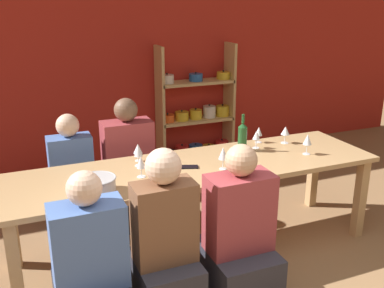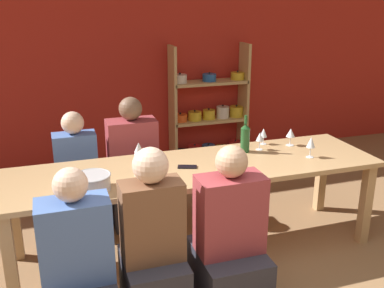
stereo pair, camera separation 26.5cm
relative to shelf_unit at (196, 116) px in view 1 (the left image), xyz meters
name	(u,v)px [view 1 (the left image)]	position (x,y,z in m)	size (l,w,h in m)	color
wall_back_red	(112,57)	(-1.02, 0.20, 0.79)	(8.80, 0.06, 2.70)	red
shelf_unit	(196,116)	(0.00, 0.00, 0.00)	(1.00, 0.30, 1.48)	tan
dining_table	(197,175)	(-0.90, -2.12, 0.12)	(3.00, 0.83, 0.77)	tan
mixing_bowl	(98,185)	(-1.73, -2.34, 0.26)	(0.26, 0.26, 0.11)	#B7BABC
wine_bottle_green	(242,136)	(-0.39, -1.94, 0.33)	(0.08, 0.08, 0.33)	#1E4C23
wine_glass_empty_a	(141,163)	(-1.38, -2.18, 0.31)	(0.07, 0.07, 0.17)	white
wine_glass_empty_b	(223,154)	(-0.74, -2.27, 0.33)	(0.07, 0.07, 0.18)	white
wine_glass_red_a	(307,140)	(0.07, -2.23, 0.33)	(0.07, 0.07, 0.18)	white
wine_glass_red_b	(259,132)	(-0.14, -1.80, 0.30)	(0.07, 0.07, 0.15)	white
wine_glass_white_a	(285,131)	(0.07, -1.90, 0.31)	(0.08, 0.08, 0.16)	white
wine_glass_white_b	(138,152)	(-1.33, -1.95, 0.32)	(0.07, 0.07, 0.17)	white
wine_glass_empty_c	(256,136)	(-0.25, -1.93, 0.32)	(0.07, 0.07, 0.16)	white
wine_glass_red_c	(138,149)	(-1.30, -1.84, 0.30)	(0.07, 0.07, 0.15)	white
cell_phone	(189,167)	(-0.98, -2.14, 0.21)	(0.16, 0.12, 0.01)	black
person_near_a	(238,250)	(-0.92, -2.87, -0.14)	(0.43, 0.54, 1.18)	#2D2D38
person_far_a	(73,189)	(-1.79, -1.38, -0.16)	(0.38, 0.47, 1.10)	#2D2D38
person_near_b	(92,286)	(-1.90, -2.88, -0.15)	(0.42, 0.53, 1.15)	#2D2D38
person_far_b	(129,178)	(-1.27, -1.38, -0.14)	(0.45, 0.56, 1.20)	#2D2D38
person_near_c	(165,263)	(-1.44, -2.87, -0.11)	(0.38, 0.48, 1.22)	#2D2D38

